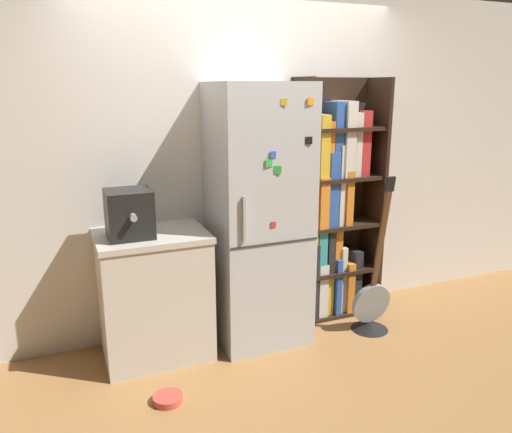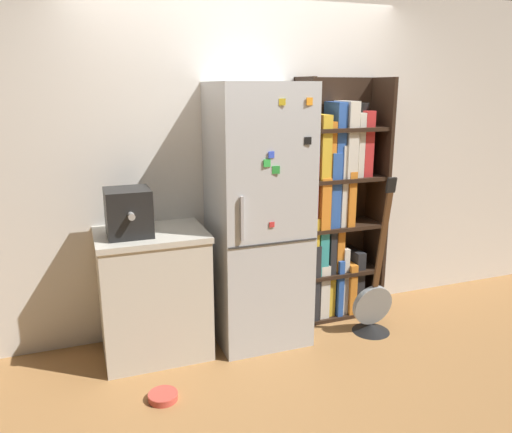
{
  "view_description": "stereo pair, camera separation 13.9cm",
  "coord_description": "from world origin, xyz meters",
  "px_view_note": "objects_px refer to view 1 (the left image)",
  "views": [
    {
      "loc": [
        -1.37,
        -3.11,
        1.88
      ],
      "look_at": [
        -0.02,
        0.15,
        0.95
      ],
      "focal_mm": 35.0,
      "sensor_mm": 36.0,
      "label": 1
    },
    {
      "loc": [
        -1.24,
        -3.16,
        1.88
      ],
      "look_at": [
        -0.02,
        0.15,
        0.95
      ],
      "focal_mm": 35.0,
      "sensor_mm": 36.0,
      "label": 2
    }
  ],
  "objects_px": {
    "refrigerator": "(258,216)",
    "bookshelf": "(330,210)",
    "espresso_machine": "(129,214)",
    "pet_bowl": "(168,398)",
    "guitar": "(371,309)"
  },
  "relations": [
    {
      "from": "refrigerator",
      "to": "bookshelf",
      "type": "height_order",
      "value": "bookshelf"
    },
    {
      "from": "refrigerator",
      "to": "espresso_machine",
      "type": "distance_m",
      "value": 0.93
    },
    {
      "from": "bookshelf",
      "to": "espresso_machine",
      "type": "bearing_deg",
      "value": -174.26
    },
    {
      "from": "bookshelf",
      "to": "pet_bowl",
      "type": "bearing_deg",
      "value": -154.68
    },
    {
      "from": "guitar",
      "to": "pet_bowl",
      "type": "height_order",
      "value": "guitar"
    },
    {
      "from": "bookshelf",
      "to": "pet_bowl",
      "type": "height_order",
      "value": "bookshelf"
    },
    {
      "from": "pet_bowl",
      "to": "refrigerator",
      "type": "bearing_deg",
      "value": 34.36
    },
    {
      "from": "refrigerator",
      "to": "guitar",
      "type": "height_order",
      "value": "refrigerator"
    },
    {
      "from": "espresso_machine",
      "to": "bookshelf",
      "type": "bearing_deg",
      "value": 5.74
    },
    {
      "from": "espresso_machine",
      "to": "pet_bowl",
      "type": "relative_size",
      "value": 1.85
    },
    {
      "from": "bookshelf",
      "to": "pet_bowl",
      "type": "relative_size",
      "value": 10.48
    },
    {
      "from": "guitar",
      "to": "pet_bowl",
      "type": "bearing_deg",
      "value": -169.55
    },
    {
      "from": "espresso_machine",
      "to": "pet_bowl",
      "type": "xyz_separation_m",
      "value": [
        0.08,
        -0.57,
        -1.04
      ]
    },
    {
      "from": "espresso_machine",
      "to": "guitar",
      "type": "xyz_separation_m",
      "value": [
        1.78,
        -0.25,
        -0.89
      ]
    },
    {
      "from": "bookshelf",
      "to": "refrigerator",
      "type": "bearing_deg",
      "value": -167.55
    }
  ]
}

